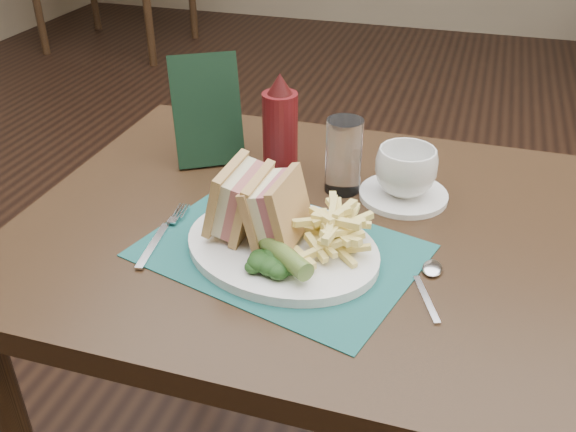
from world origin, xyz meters
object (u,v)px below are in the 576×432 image
object	(u,v)px
coffee_cup	(406,171)
table_main	(302,384)
placemat	(280,251)
saucer	(403,195)
sandwich_half_a	(226,196)
check_presenter	(207,111)
plate	(282,248)
ketchup_bottle	(280,124)
drinking_glass	(344,156)
sandwich_half_b	(263,206)

from	to	relation	value
coffee_cup	table_main	bearing A→B (deg)	-141.14
placemat	saucer	size ratio (longest dim) A/B	2.62
saucer	sandwich_half_a	bearing A→B (deg)	-140.07
coffee_cup	check_presenter	distance (m)	0.38
plate	ketchup_bottle	world-z (taller)	ketchup_bottle
coffee_cup	check_presenter	size ratio (longest dim) A/B	0.51
plate	saucer	size ratio (longest dim) A/B	2.00
plate	ketchup_bottle	bearing A→B (deg)	125.97
plate	saucer	xyz separation A→B (m)	(0.15, 0.22, -0.00)
coffee_cup	plate	bearing A→B (deg)	-123.84
placemat	drinking_glass	xyz separation A→B (m)	(0.04, 0.21, 0.06)
table_main	plate	size ratio (longest dim) A/B	3.00
table_main	check_presenter	world-z (taller)	check_presenter
plate	drinking_glass	bearing A→B (deg)	96.87
saucer	check_presenter	world-z (taller)	check_presenter
sandwich_half_b	saucer	bearing A→B (deg)	54.02
sandwich_half_b	check_presenter	distance (m)	0.31
table_main	drinking_glass	xyz separation A→B (m)	(0.04, 0.11, 0.44)
sandwich_half_b	saucer	xyz separation A→B (m)	(0.18, 0.21, -0.07)
sandwich_half_a	saucer	world-z (taller)	sandwich_half_a
placemat	drinking_glass	distance (m)	0.23
placemat	saucer	distance (m)	0.26
drinking_glass	ketchup_bottle	size ratio (longest dim) A/B	0.70
ketchup_bottle	coffee_cup	bearing A→B (deg)	-7.37
sandwich_half_a	check_presenter	bearing A→B (deg)	120.32
coffee_cup	saucer	bearing A→B (deg)	0.00
coffee_cup	sandwich_half_b	bearing A→B (deg)	-130.50
table_main	saucer	world-z (taller)	saucer
sandwich_half_b	check_presenter	xyz separation A→B (m)	(-0.19, 0.25, 0.03)
sandwich_half_a	coffee_cup	bearing A→B (deg)	41.32
placemat	coffee_cup	bearing A→B (deg)	55.04
placemat	ketchup_bottle	size ratio (longest dim) A/B	2.11
table_main	sandwich_half_a	world-z (taller)	sandwich_half_a
table_main	saucer	bearing A→B (deg)	38.86
placemat	check_presenter	distance (m)	0.35
table_main	plate	bearing A→B (deg)	-92.95
check_presenter	coffee_cup	bearing A→B (deg)	-36.88
plate	check_presenter	world-z (taller)	check_presenter
plate	saucer	world-z (taller)	plate
plate	table_main	bearing A→B (deg)	104.65
placemat	sandwich_half_b	xyz separation A→B (m)	(-0.03, 0.01, 0.07)
drinking_glass	check_presenter	xyz separation A→B (m)	(-0.27, 0.04, 0.03)
plate	saucer	bearing A→B (deg)	73.77
placemat	coffee_cup	size ratio (longest dim) A/B	3.81
coffee_cup	ketchup_bottle	size ratio (longest dim) A/B	0.55
table_main	ketchup_bottle	bearing A→B (deg)	121.49
table_main	ketchup_bottle	size ratio (longest dim) A/B	4.84
saucer	sandwich_half_b	bearing A→B (deg)	-130.50
drinking_glass	sandwich_half_b	bearing A→B (deg)	-109.40
sandwich_half_a	ketchup_bottle	distance (m)	0.23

